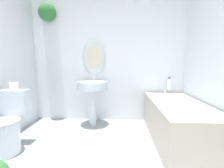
{
  "coord_description": "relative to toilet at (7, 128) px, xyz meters",
  "views": [
    {
      "loc": [
        0.25,
        -0.49,
        1.11
      ],
      "look_at": [
        0.14,
        1.64,
        0.85
      ],
      "focal_mm": 26.0,
      "sensor_mm": 36.0,
      "label": 1
    }
  ],
  "objects": [
    {
      "name": "bath_mat",
      "position": [
        0.93,
        0.19,
        -0.3
      ],
      "size": [
        0.51,
        0.38,
        0.02
      ],
      "color": "silver",
      "rests_on": "ground_plane"
    },
    {
      "name": "pedestal_sink",
      "position": [
        0.93,
        0.94,
        0.33
      ],
      "size": [
        0.53,
        0.53,
        0.9
      ],
      "color": "silver",
      "rests_on": "ground_plane"
    },
    {
      "name": "toilet_paper_roll",
      "position": [
        0.0,
        0.2,
        0.5
      ],
      "size": [
        0.11,
        0.11,
        0.1
      ],
      "color": "white",
      "rests_on": "toilet"
    },
    {
      "name": "toilet",
      "position": [
        0.0,
        0.0,
        0.0
      ],
      "size": [
        0.4,
        0.55,
        0.76
      ],
      "color": "silver",
      "rests_on": "ground_plane"
    },
    {
      "name": "bathtub",
      "position": [
        2.26,
        0.39,
        -0.01
      ],
      "size": [
        0.7,
        1.59,
        0.65
      ],
      "color": "#B2A893",
      "rests_on": "ground_plane"
    },
    {
      "name": "wall_back",
      "position": [
        1.1,
        1.26,
        0.95
      ],
      "size": [
        3.01,
        0.32,
        2.4
      ],
      "color": "silver",
      "rests_on": "ground_plane"
    },
    {
      "name": "shampoo_bottle",
      "position": [
        2.34,
        1.13,
        0.44
      ],
      "size": [
        0.07,
        0.07,
        0.22
      ],
      "color": "white",
      "rests_on": "bathtub"
    }
  ]
}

